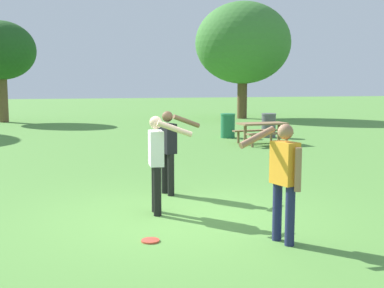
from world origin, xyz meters
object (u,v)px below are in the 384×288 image
person_thrower (168,146)px  person_bystander (157,157)px  person_catcher (284,174)px  frisbee (150,241)px  trash_can_further_along (269,125)px  tree_broad_center (1,51)px  trash_can_beside_table (228,126)px  tree_far_right (243,43)px  picnic_table_near (262,129)px

person_thrower → person_bystander: same height
person_thrower → person_catcher: size_ratio=1.00×
frisbee → trash_can_further_along: bearing=59.2°
tree_broad_center → trash_can_beside_table: bearing=-47.7°
tree_broad_center → tree_far_right: bearing=-3.2°
person_catcher → frisbee: size_ratio=6.48×
trash_can_further_along → picnic_table_near: bearing=-119.4°
picnic_table_near → tree_broad_center: (-9.94, 12.68, 3.31)m
person_thrower → trash_can_further_along: 10.58m
person_catcher → tree_far_right: bearing=70.6°
trash_can_beside_table → tree_broad_center: size_ratio=0.17×
trash_can_beside_table → trash_can_further_along: same height
person_catcher → person_bystander: 2.36m
trash_can_beside_table → person_thrower: bearing=-115.8°
frisbee → trash_can_further_along: trash_can_further_along is taller
person_bystander → tree_far_right: size_ratio=0.24×
frisbee → tree_far_right: tree_far_right is taller
person_bystander → trash_can_beside_table: (4.84, 10.36, -0.48)m
trash_can_beside_table → tree_broad_center: bearing=132.3°
person_thrower → trash_can_beside_table: size_ratio=1.71×
person_catcher → tree_far_right: tree_far_right is taller
person_thrower → picnic_table_near: bearing=54.2°
person_thrower → tree_far_right: size_ratio=0.24×
person_catcher → frisbee: bearing=163.3°
picnic_table_near → trash_can_further_along: 2.29m
person_catcher → trash_can_further_along: (5.09, 11.98, -0.48)m
person_bystander → trash_can_further_along: person_bystander is taller
trash_can_beside_table → tree_broad_center: tree_broad_center is taller
frisbee → trash_can_further_along: (6.83, 11.46, 0.47)m
person_catcher → trash_can_beside_table: 12.77m
person_catcher → picnic_table_near: size_ratio=0.92×
trash_can_further_along → tree_far_right: tree_far_right is taller
person_bystander → tree_far_right: 22.23m
person_bystander → tree_broad_center: tree_broad_center is taller
person_thrower → trash_can_further_along: bearing=55.5°
person_thrower → frisbee: bearing=-107.3°
picnic_table_near → tree_broad_center: size_ratio=0.32×
person_catcher → picnic_table_near: (3.97, 9.99, -0.40)m
frisbee → trash_can_beside_table: 12.87m
person_catcher → trash_can_further_along: bearing=67.0°
person_catcher → trash_can_beside_table: bearing=74.2°
frisbee → trash_can_further_along: 13.35m
trash_can_beside_table → trash_can_further_along: 1.65m
person_bystander → picnic_table_near: bearing=56.5°
person_bystander → trash_can_beside_table: bearing=64.9°
person_bystander → frisbee: 1.73m
person_thrower → person_catcher: 3.38m
frisbee → trash_can_beside_table: bearing=66.1°
frisbee → picnic_table_near: 11.07m
tree_far_right → trash_can_further_along: bearing=-104.9°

